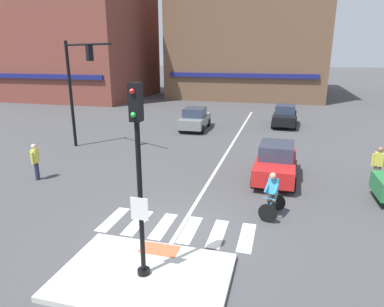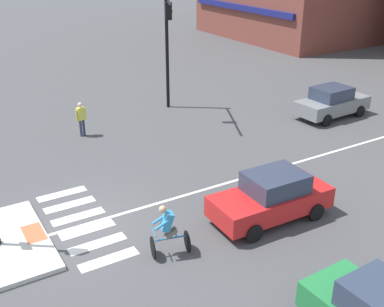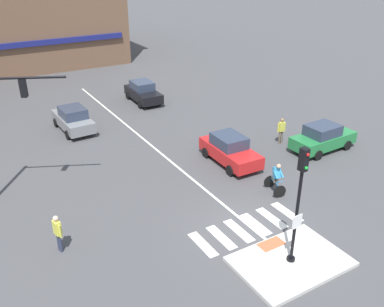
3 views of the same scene
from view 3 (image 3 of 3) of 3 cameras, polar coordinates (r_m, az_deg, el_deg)
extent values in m
plane|color=#474749|center=(18.61, 7.81, -10.16)|extent=(300.00, 300.00, 0.00)
cube|color=beige|center=(17.08, 13.28, -14.14)|extent=(4.30, 2.96, 0.15)
cube|color=#DB5B38|center=(17.66, 10.77, -12.03)|extent=(1.10, 0.60, 0.01)
cylinder|color=black|center=(17.00, 13.33, -13.79)|extent=(0.32, 0.32, 0.12)
cylinder|color=black|center=(15.85, 14.04, -8.32)|extent=(0.12, 0.12, 3.79)
cube|color=white|center=(15.91, 14.16, -9.01)|extent=(0.44, 0.03, 0.56)
cube|color=black|center=(14.71, 15.00, -0.81)|extent=(0.24, 0.28, 0.84)
sphere|color=red|center=(14.51, 15.55, -0.17)|extent=(0.12, 0.12, 0.12)
sphere|color=green|center=(14.72, 15.32, -1.92)|extent=(0.12, 0.12, 0.12)
cube|color=silver|center=(17.59, 1.49, -12.27)|extent=(0.44, 1.80, 0.01)
cube|color=silver|center=(18.00, 4.02, -11.32)|extent=(0.44, 1.80, 0.01)
cube|color=silver|center=(18.45, 6.41, -10.40)|extent=(0.44, 1.80, 0.01)
cube|color=silver|center=(18.93, 8.67, -9.50)|extent=(0.44, 1.80, 0.01)
cube|color=silver|center=(19.44, 10.81, -8.64)|extent=(0.44, 1.80, 0.01)
cube|color=silver|center=(19.98, 12.82, -7.81)|extent=(0.44, 1.80, 0.01)
cube|color=silver|center=(26.07, -5.53, 1.08)|extent=(0.14, 28.00, 0.01)
cylinder|color=black|center=(19.73, -22.83, 9.46)|extent=(3.82, 1.87, 0.11)
cube|color=black|center=(19.79, -22.03, 8.28)|extent=(0.36, 0.38, 0.80)
sphere|color=gold|center=(19.95, -21.91, 8.42)|extent=(0.12, 0.12, 0.12)
cube|color=navy|center=(43.28, -20.35, 13.93)|extent=(16.98, 0.30, 0.50)
cube|color=#237A3D|center=(26.36, 17.42, 1.78)|extent=(4.15, 1.82, 0.70)
cube|color=#2D384C|center=(26.00, 17.40, 3.06)|extent=(1.94, 1.54, 0.64)
cylinder|color=black|center=(27.89, 17.78, 2.27)|extent=(0.61, 0.20, 0.60)
cylinder|color=black|center=(26.97, 20.42, 1.05)|extent=(0.61, 0.20, 0.60)
cylinder|color=black|center=(26.10, 14.13, 1.13)|extent=(0.61, 0.20, 0.60)
cylinder|color=black|center=(25.12, 16.81, -0.22)|extent=(0.61, 0.20, 0.60)
cube|color=red|center=(23.66, 5.22, 0.14)|extent=(1.81, 4.14, 0.70)
cube|color=#2D384C|center=(23.49, 5.08, 1.75)|extent=(1.53, 1.94, 0.64)
cylinder|color=black|center=(23.35, 8.63, -1.38)|extent=(0.20, 0.60, 0.60)
cylinder|color=black|center=(22.46, 5.24, -2.34)|extent=(0.20, 0.60, 0.60)
cylinder|color=black|center=(25.18, 5.15, 0.92)|extent=(0.20, 0.60, 0.60)
cylinder|color=black|center=(24.36, 1.90, 0.11)|extent=(0.20, 0.60, 0.60)
cube|color=slate|center=(29.12, -15.90, 4.27)|extent=(1.86, 4.16, 0.70)
cube|color=#2D384C|center=(28.75, -15.96, 5.42)|extent=(1.55, 1.96, 0.64)
cylinder|color=black|center=(30.19, -18.08, 4.02)|extent=(0.20, 0.61, 0.60)
cylinder|color=black|center=(30.60, -15.11, 4.71)|extent=(0.20, 0.61, 0.60)
cylinder|color=black|center=(27.90, -16.59, 2.44)|extent=(0.20, 0.61, 0.60)
cylinder|color=black|center=(28.35, -13.41, 3.21)|extent=(0.20, 0.61, 0.60)
cube|color=black|center=(33.80, -6.67, 8.05)|extent=(1.84, 4.16, 0.70)
cube|color=#2D384C|center=(33.74, -6.83, 9.20)|extent=(1.54, 1.95, 0.64)
cylinder|color=black|center=(33.10, -4.44, 7.13)|extent=(0.20, 0.61, 0.60)
cylinder|color=black|center=(32.49, -7.12, 6.64)|extent=(0.20, 0.61, 0.60)
cylinder|color=black|center=(35.33, -6.19, 8.26)|extent=(0.20, 0.61, 0.60)
cylinder|color=black|center=(34.75, -8.73, 7.82)|extent=(0.20, 0.61, 0.60)
cylinder|color=black|center=(20.85, 11.87, -5.12)|extent=(0.65, 0.20, 0.66)
cylinder|color=black|center=(21.65, 10.59, -3.77)|extent=(0.65, 0.20, 0.66)
cylinder|color=#2370AD|center=(21.14, 11.27, -3.92)|extent=(0.27, 0.88, 0.05)
cylinder|color=#2370AD|center=(21.19, 11.09, -3.26)|extent=(0.04, 0.04, 0.30)
cylinder|color=#2370AD|center=(20.63, 11.93, -3.81)|extent=(0.44, 0.14, 0.04)
cylinder|color=#6B6051|center=(21.10, 11.48, -3.43)|extent=(0.21, 0.41, 0.33)
cylinder|color=#6B6051|center=(21.03, 11.09, -3.50)|extent=(0.21, 0.41, 0.33)
cube|color=#338CBF|center=(20.79, 11.51, -2.56)|extent=(0.42, 0.45, 0.60)
sphere|color=tan|center=(20.51, 11.76, -1.70)|extent=(0.22, 0.22, 0.22)
cylinder|color=#338CBF|center=(20.72, 12.13, -2.72)|extent=(0.19, 0.46, 0.31)
cylinder|color=#338CBF|center=(20.58, 11.34, -2.85)|extent=(0.19, 0.46, 0.31)
cylinder|color=#2D334C|center=(17.76, -17.51, -11.61)|extent=(0.12, 0.12, 0.82)
cylinder|color=#2D334C|center=(17.88, -17.74, -11.36)|extent=(0.12, 0.12, 0.82)
cube|color=#DBD64C|center=(17.42, -17.93, -9.62)|extent=(0.29, 0.40, 0.60)
cylinder|color=#DBD64C|center=(17.27, -17.57, -10.10)|extent=(0.09, 0.09, 0.56)
cylinder|color=#DBD64C|center=(17.62, -18.24, -9.41)|extent=(0.09, 0.09, 0.56)
sphere|color=beige|center=(17.18, -18.13, -8.41)|extent=(0.22, 0.22, 0.22)
cylinder|color=#6B6051|center=(26.67, 11.85, 2.16)|extent=(0.12, 0.12, 0.82)
cylinder|color=#6B6051|center=(26.75, 12.14, 2.21)|extent=(0.12, 0.12, 0.82)
cube|color=#DBD64C|center=(26.44, 12.14, 3.60)|extent=(0.39, 0.28, 0.60)
cylinder|color=#DBD64C|center=(26.34, 11.70, 3.44)|extent=(0.09, 0.09, 0.56)
cylinder|color=#DBD64C|center=(26.57, 12.55, 3.56)|extent=(0.09, 0.09, 0.56)
sphere|color=#936B4C|center=(26.28, 12.23, 4.48)|extent=(0.22, 0.22, 0.22)
camera|label=1|loc=(14.11, 44.90, -4.63)|focal=31.63mm
camera|label=2|loc=(24.43, 41.41, 14.07)|focal=44.00mm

